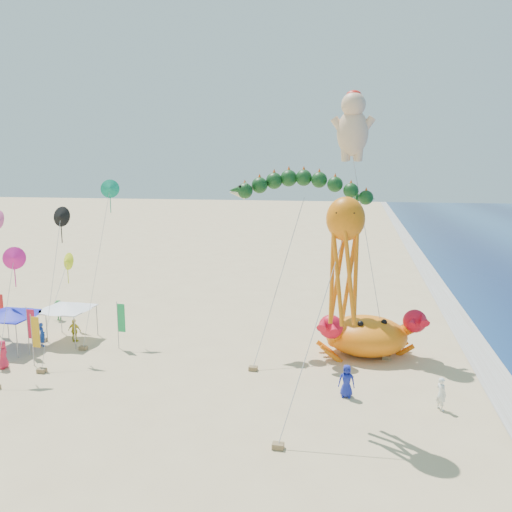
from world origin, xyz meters
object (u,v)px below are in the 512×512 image
at_px(crab_inflatable, 366,334).
at_px(dragon_kite, 302,191).
at_px(canopy_white, 66,306).
at_px(cherub_kite, 353,125).
at_px(canopy_blue, 10,312).
at_px(octopus_kite, 344,251).

relative_size(crab_inflatable, dragon_kite, 0.62).
bearing_deg(dragon_kite, canopy_white, -168.00).
bearing_deg(cherub_kite, canopy_blue, -162.95).
height_order(cherub_kite, canopy_white, cherub_kite).
height_order(dragon_kite, cherub_kite, cherub_kite).
distance_m(dragon_kite, canopy_blue, 20.83).
bearing_deg(crab_inflatable, canopy_blue, -171.19).
height_order(canopy_blue, canopy_white, same).
relative_size(octopus_kite, canopy_blue, 2.92).
height_order(cherub_kite, canopy_blue, cherub_kite).
relative_size(crab_inflatable, canopy_blue, 1.95).
bearing_deg(dragon_kite, crab_inflatable, -23.16).
xyz_separation_m(dragon_kite, canopy_white, (-15.75, -3.35, -7.87)).
xyz_separation_m(crab_inflatable, cherub_kite, (-1.30, 3.08, 13.26)).
bearing_deg(octopus_kite, canopy_white, 159.28).
height_order(crab_inflatable, dragon_kite, dragon_kite).
height_order(octopus_kite, canopy_white, octopus_kite).
relative_size(canopy_blue, canopy_white, 1.06).
relative_size(crab_inflatable, cherub_kite, 0.42).
xyz_separation_m(dragon_kite, octopus_kite, (3.17, -10.50, -2.25)).
relative_size(dragon_kite, cherub_kite, 0.68).
height_order(crab_inflatable, canopy_white, crab_inflatable).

